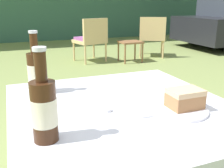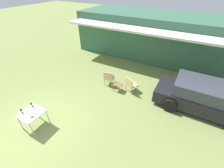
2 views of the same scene
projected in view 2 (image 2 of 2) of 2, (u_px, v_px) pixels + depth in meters
name	position (u px, v px, depth m)	size (l,w,h in m)	color
ground_plane	(37.00, 126.00, 6.10)	(60.00, 60.00, 0.00)	olive
cabin_building	(153.00, 35.00, 10.97)	(10.83, 5.00, 2.95)	#38664C
parked_car	(205.00, 97.00, 6.58)	(4.26, 1.99, 1.32)	black
wicker_chair_cushioned	(109.00, 77.00, 8.24)	(0.63, 0.61, 0.82)	tan
wicker_chair_plain	(131.00, 84.00, 7.71)	(0.69, 0.68, 0.82)	tan
garden_side_table	(118.00, 85.00, 7.84)	(0.41, 0.37, 0.39)	brown
patio_table	(32.00, 114.00, 5.72)	(0.79, 0.81, 0.74)	silver
cake_on_plate	(31.00, 116.00, 5.50)	(0.20, 0.20, 0.08)	white
cola_bottle_near	(32.00, 105.00, 5.90)	(0.07, 0.07, 0.25)	#381E0F
cola_bottle_far	(22.00, 111.00, 5.62)	(0.07, 0.07, 0.25)	#381E0F
fork	(30.00, 116.00, 5.53)	(0.19, 0.01, 0.01)	silver
loose_bottle_cap	(29.00, 113.00, 5.67)	(0.03, 0.03, 0.01)	silver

